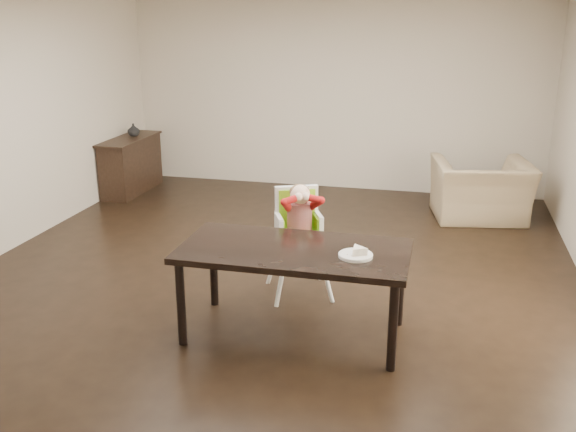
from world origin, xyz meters
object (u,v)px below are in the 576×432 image
(high_chair, at_px, (299,217))
(sideboard, at_px, (131,165))
(armchair, at_px, (482,181))
(dining_table, at_px, (294,257))

(high_chair, relative_size, sideboard, 0.83)
(armchair, xyz_separation_m, sideboard, (-4.86, 0.14, -0.10))
(dining_table, height_order, sideboard, sideboard)
(high_chair, height_order, sideboard, high_chair)
(armchair, bearing_deg, high_chair, 46.77)
(high_chair, relative_size, armchair, 0.92)
(dining_table, distance_m, high_chair, 0.83)
(dining_table, xyz_separation_m, sideboard, (-3.27, 3.65, -0.27))
(armchair, distance_m, sideboard, 4.86)
(high_chair, bearing_deg, sideboard, 114.15)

